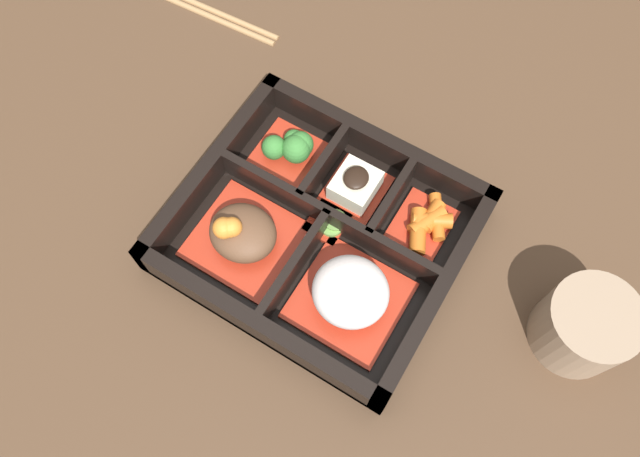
# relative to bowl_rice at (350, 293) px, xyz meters

# --- Properties ---
(ground_plane) EXTENTS (3.00, 3.00, 0.00)m
(ground_plane) POSITION_rel_bowl_rice_xyz_m (0.06, -0.04, -0.03)
(ground_plane) COLOR #4C3523
(bento_base) EXTENTS (0.26, 0.23, 0.01)m
(bento_base) POSITION_rel_bowl_rice_xyz_m (0.06, -0.04, -0.03)
(bento_base) COLOR black
(bento_base) RESTS_ON ground_plane
(bento_rim) EXTENTS (0.26, 0.23, 0.04)m
(bento_rim) POSITION_rel_bowl_rice_xyz_m (0.06, -0.05, -0.01)
(bento_rim) COLOR black
(bento_rim) RESTS_ON ground_plane
(bowl_rice) EXTENTS (0.10, 0.09, 0.05)m
(bowl_rice) POSITION_rel_bowl_rice_xyz_m (0.00, 0.00, 0.00)
(bowl_rice) COLOR #B22D19
(bowl_rice) RESTS_ON bento_base
(bowl_stew) EXTENTS (0.10, 0.09, 0.05)m
(bowl_stew) POSITION_rel_bowl_rice_xyz_m (0.12, 0.00, -0.01)
(bowl_stew) COLOR #B22D19
(bowl_stew) RESTS_ON bento_base
(bowl_carrots) EXTENTS (0.05, 0.07, 0.02)m
(bowl_carrots) POSITION_rel_bowl_rice_xyz_m (-0.03, -0.10, -0.01)
(bowl_carrots) COLOR #B22D19
(bowl_carrots) RESTS_ON bento_base
(bowl_tofu) EXTENTS (0.06, 0.07, 0.04)m
(bowl_tofu) POSITION_rel_bowl_rice_xyz_m (0.05, -0.10, -0.01)
(bowl_tofu) COLOR #B22D19
(bowl_tofu) RESTS_ON bento_base
(bowl_greens) EXTENTS (0.06, 0.07, 0.03)m
(bowl_greens) POSITION_rel_bowl_rice_xyz_m (0.13, -0.10, -0.01)
(bowl_greens) COLOR #B22D19
(bowl_greens) RESTS_ON bento_base
(bowl_pickles) EXTENTS (0.04, 0.04, 0.01)m
(bowl_pickles) POSITION_rel_bowl_rice_xyz_m (0.05, -0.06, -0.02)
(bowl_pickles) COLOR #B22D19
(bowl_pickles) RESTS_ON bento_base
(tea_cup) EXTENTS (0.08, 0.08, 0.07)m
(tea_cup) POSITION_rel_bowl_rice_xyz_m (-0.19, -0.08, 0.00)
(tea_cup) COLOR gray
(tea_cup) RESTS_ON ground_plane
(chopsticks) EXTENTS (0.23, 0.03, 0.01)m
(chopsticks) POSITION_rel_bowl_rice_xyz_m (0.34, -0.22, -0.03)
(chopsticks) COLOR #A87F51
(chopsticks) RESTS_ON ground_plane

